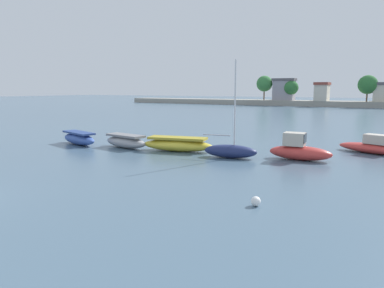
% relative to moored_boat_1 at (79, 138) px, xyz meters
% --- Properties ---
extents(moored_boat_1, '(4.82, 2.57, 1.08)m').
position_rel_moored_boat_1_xyz_m(moored_boat_1, '(0.00, 0.00, 0.00)').
color(moored_boat_1, '#3856A8').
rests_on(moored_boat_1, ground).
extents(moored_boat_2, '(4.48, 2.01, 1.07)m').
position_rel_moored_boat_1_xyz_m(moored_boat_2, '(4.53, 0.70, -0.01)').
color(moored_boat_2, '#9E9EA3').
rests_on(moored_boat_2, ground).
extents(moored_boat_3, '(5.73, 2.75, 1.07)m').
position_rel_moored_boat_1_xyz_m(moored_boat_3, '(8.94, 1.49, -0.01)').
color(moored_boat_3, yellow).
rests_on(moored_boat_3, ground).
extents(moored_boat_4, '(3.81, 1.87, 6.58)m').
position_rel_moored_boat_1_xyz_m(moored_boat_4, '(13.47, 1.09, -0.02)').
color(moored_boat_4, navy).
rests_on(moored_boat_4, ground).
extents(moored_boat_5, '(4.12, 1.59, 1.80)m').
position_rel_moored_boat_1_xyz_m(moored_boat_5, '(17.70, 2.74, 0.12)').
color(moored_boat_5, '#C63833').
rests_on(moored_boat_5, ground).
extents(moored_boat_6, '(5.30, 3.06, 1.40)m').
position_rel_moored_boat_1_xyz_m(moored_boat_6, '(21.89, 7.89, -0.05)').
color(moored_boat_6, '#C63833').
rests_on(moored_boat_6, ground).
extents(mooring_buoy_1, '(0.40, 0.40, 0.40)m').
position_rel_moored_boat_1_xyz_m(mooring_buoy_1, '(18.43, -7.58, -0.32)').
color(mooring_buoy_1, white).
rests_on(mooring_buoy_1, ground).
extents(distant_shoreline, '(127.36, 7.51, 8.50)m').
position_rel_moored_boat_1_xyz_m(distant_shoreline, '(9.88, 79.85, 1.65)').
color(distant_shoreline, '#9E998C').
rests_on(distant_shoreline, ground).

